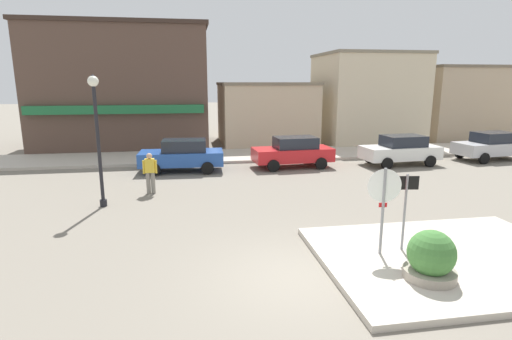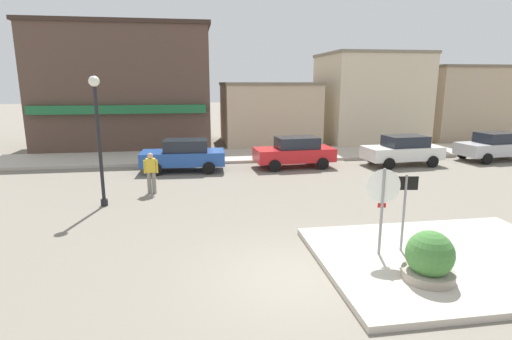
% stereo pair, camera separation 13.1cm
% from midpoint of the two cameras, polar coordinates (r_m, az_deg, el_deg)
% --- Properties ---
extents(ground_plane, '(160.00, 160.00, 0.00)m').
position_cam_midpoint_polar(ground_plane, '(9.27, 6.27, -15.09)').
color(ground_plane, gray).
extents(sidewalk_corner, '(6.40, 4.80, 0.15)m').
position_cam_midpoint_polar(sidewalk_corner, '(11.02, 26.36, -11.33)').
color(sidewalk_corner, beige).
rests_on(sidewalk_corner, ground).
extents(kerb_far, '(80.00, 4.00, 0.15)m').
position_cam_midpoint_polar(kerb_far, '(23.41, -3.28, 2.07)').
color(kerb_far, beige).
rests_on(kerb_far, ground).
extents(stop_sign, '(0.81, 0.13, 2.30)m').
position_cam_midpoint_polar(stop_sign, '(10.03, 17.95, -4.15)').
color(stop_sign, gray).
rests_on(stop_sign, ground).
extents(one_way_sign, '(0.60, 0.10, 2.10)m').
position_cam_midpoint_polar(one_way_sign, '(10.49, 20.76, -4.69)').
color(one_way_sign, gray).
rests_on(one_way_sign, ground).
extents(planter, '(1.10, 1.10, 1.23)m').
position_cam_midpoint_polar(planter, '(9.45, 23.87, -11.83)').
color(planter, gray).
rests_on(planter, ground).
extents(lamp_post, '(0.36, 0.36, 4.54)m').
position_cam_midpoint_polar(lamp_post, '(14.58, -21.47, 6.40)').
color(lamp_post, black).
rests_on(lamp_post, ground).
extents(parked_car_nearest, '(4.06, 1.99, 1.56)m').
position_cam_midpoint_polar(parked_car_nearest, '(19.77, -10.09, 2.14)').
color(parked_car_nearest, '#234C9E').
rests_on(parked_car_nearest, ground).
extents(parked_car_second, '(4.10, 2.07, 1.56)m').
position_cam_midpoint_polar(parked_car_second, '(20.48, 5.72, 2.63)').
color(parked_car_second, red).
rests_on(parked_car_second, ground).
extents(parked_car_third, '(4.11, 2.10, 1.56)m').
position_cam_midpoint_polar(parked_car_third, '(22.27, 20.39, 2.70)').
color(parked_car_third, white).
rests_on(parked_car_third, ground).
extents(parked_car_fourth, '(4.17, 2.23, 1.56)m').
position_cam_midpoint_polar(parked_car_fourth, '(25.91, 31.03, 2.96)').
color(parked_car_fourth, '#B7B7BC').
rests_on(parked_car_fourth, ground).
extents(pedestrian_crossing_near, '(0.55, 0.22, 1.61)m').
position_cam_midpoint_polar(pedestrian_crossing_near, '(16.04, -14.54, -0.24)').
color(pedestrian_crossing_near, gray).
rests_on(pedestrian_crossing_near, ground).
extents(building_corner_shop, '(11.09, 7.86, 7.87)m').
position_cam_midpoint_polar(building_corner_shop, '(28.93, -17.74, 11.19)').
color(building_corner_shop, brown).
rests_on(building_corner_shop, ground).
extents(building_storefront_left_near, '(6.37, 6.67, 4.27)m').
position_cam_midpoint_polar(building_storefront_left_near, '(28.68, 1.76, 8.15)').
color(building_storefront_left_near, tan).
rests_on(building_storefront_left_near, ground).
extents(building_storefront_left_mid, '(6.76, 6.08, 6.29)m').
position_cam_midpoint_polar(building_storefront_left_mid, '(30.26, 15.99, 9.82)').
color(building_storefront_left_mid, beige).
rests_on(building_storefront_left_mid, ground).
extents(building_storefront_right_near, '(7.71, 7.00, 5.47)m').
position_cam_midpoint_polar(building_storefront_right_near, '(35.66, 27.32, 8.60)').
color(building_storefront_right_near, tan).
rests_on(building_storefront_right_near, ground).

